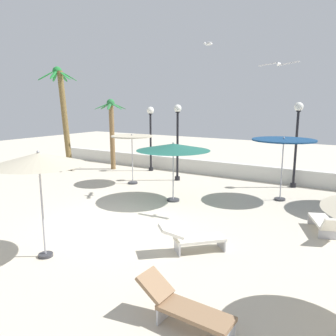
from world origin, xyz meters
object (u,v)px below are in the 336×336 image
at_px(patio_umbrella_0, 132,140).
at_px(palm_tree_0, 112,126).
at_px(patio_umbrella_4, 173,148).
at_px(lounge_chair_1, 184,306).
at_px(patio_umbrella_1, 284,143).
at_px(lounge_chair_2, 325,223).
at_px(patio_umbrella_3, 39,160).
at_px(palm_tree_1, 63,108).
at_px(lamp_post_0, 178,132).
at_px(lamp_post_2, 297,131).
at_px(lounge_chair_0, 192,238).
at_px(seagull_0, 279,64).
at_px(lamp_post_1, 151,128).
at_px(seagull_1, 208,44).

bearing_deg(patio_umbrella_0, palm_tree_0, 144.78).
bearing_deg(patio_umbrella_0, patio_umbrella_4, -24.90).
xyz_separation_m(palm_tree_0, lounge_chair_1, (11.21, -10.88, -2.31)).
bearing_deg(patio_umbrella_1, patio_umbrella_0, -172.54).
bearing_deg(lounge_chair_2, patio_umbrella_3, -137.28).
xyz_separation_m(patio_umbrella_1, lounge_chair_1, (0.55, -9.36, -2.06)).
distance_m(palm_tree_1, lamp_post_0, 7.57).
xyz_separation_m(lamp_post_2, lounge_chair_1, (0.56, -11.99, -2.34)).
distance_m(palm_tree_0, lounge_chair_0, 12.89).
xyz_separation_m(patio_umbrella_0, lamp_post_2, (7.17, 3.57, 0.50)).
bearing_deg(lounge_chair_0, patio_umbrella_4, 127.11).
xyz_separation_m(palm_tree_1, lamp_post_0, (7.39, 1.10, -1.20)).
bearing_deg(lounge_chair_0, patio_umbrella_0, 139.02).
xyz_separation_m(patio_umbrella_0, patio_umbrella_3, (3.17, -7.89, 0.41)).
relative_size(palm_tree_0, seagull_0, 3.23).
bearing_deg(patio_umbrella_4, palm_tree_1, 165.67).
bearing_deg(lounge_chair_1, patio_umbrella_3, 173.29).
xyz_separation_m(lamp_post_2, lounge_chair_2, (2.14, -5.78, -2.36)).
bearing_deg(lamp_post_0, lamp_post_1, 152.67).
xyz_separation_m(patio_umbrella_3, seagull_1, (0.93, 7.91, 3.85)).
bearing_deg(patio_umbrella_1, palm_tree_1, -179.34).
bearing_deg(seagull_0, seagull_1, 158.39).
bearing_deg(patio_umbrella_3, lounge_chair_2, 42.72).
bearing_deg(palm_tree_0, seagull_0, -18.98).
distance_m(palm_tree_1, lounge_chair_1, 16.75).
distance_m(patio_umbrella_0, patio_umbrella_3, 8.51).
xyz_separation_m(palm_tree_0, lamp_post_1, (2.34, 0.82, -0.10)).
height_order(palm_tree_0, palm_tree_1, palm_tree_1).
xyz_separation_m(patio_umbrella_0, palm_tree_0, (-3.48, 2.46, 0.46)).
bearing_deg(lounge_chair_2, lounge_chair_1, -104.29).
xyz_separation_m(lamp_post_1, lounge_chair_2, (10.45, -5.49, -2.22)).
distance_m(patio_umbrella_1, lamp_post_1, 8.65).
bearing_deg(lamp_post_2, seagull_1, -131.00).
distance_m(patio_umbrella_4, lamp_post_0, 3.91).
xyz_separation_m(patio_umbrella_1, lounge_chair_0, (-0.81, -6.47, -2.05)).
xyz_separation_m(patio_umbrella_3, lounge_chair_2, (6.14, 5.67, -2.26)).
relative_size(palm_tree_0, lounge_chair_1, 2.28).
bearing_deg(patio_umbrella_0, patio_umbrella_3, -68.13).
height_order(lamp_post_2, lounge_chair_0, lamp_post_2).
height_order(patio_umbrella_3, lamp_post_1, lamp_post_1).
height_order(palm_tree_0, seagull_0, seagull_0).
bearing_deg(palm_tree_0, patio_umbrella_1, -8.11).
height_order(patio_umbrella_3, lounge_chair_2, patio_umbrella_3).
xyz_separation_m(lamp_post_1, lamp_post_2, (8.31, 0.29, 0.13)).
bearing_deg(lounge_chair_2, patio_umbrella_4, 173.75).
height_order(lounge_chair_1, lounge_chair_2, same).
height_order(patio_umbrella_4, lounge_chair_0, patio_umbrella_4).
height_order(patio_umbrella_0, seagull_0, seagull_0).
bearing_deg(lamp_post_1, seagull_1, -31.89).
height_order(palm_tree_1, lounge_chair_2, palm_tree_1).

